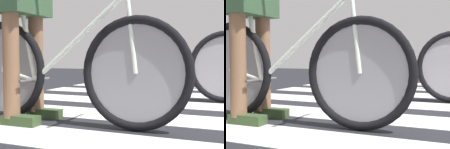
{
  "view_description": "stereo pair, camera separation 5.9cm",
  "coord_description": "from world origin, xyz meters",
  "views": [
    {
      "loc": [
        -0.03,
        -3.0,
        0.49
      ],
      "look_at": [
        -0.97,
        -0.79,
        0.35
      ],
      "focal_mm": 51.15,
      "sensor_mm": 36.0,
      "label": 1
    },
    {
      "loc": [
        0.03,
        -3.0,
        0.49
      ],
      "look_at": [
        -0.97,
        -0.79,
        0.35
      ],
      "focal_mm": 51.15,
      "sensor_mm": 36.0,
      "label": 2
    }
  ],
  "objects": [
    {
      "name": "traffic_cone",
      "position": [
        -2.24,
        -0.48,
        0.25
      ],
      "size": [
        0.42,
        0.42,
        0.48
      ],
      "color": "black",
      "rests_on": "ground"
    },
    {
      "name": "cyclist_1_of_3",
      "position": [
        -1.48,
        -1.16,
        0.69
      ],
      "size": [
        0.32,
        0.41,
        1.03
      ],
      "rotation": [
        0.0,
        0.0,
        0.02
      ],
      "color": "brown",
      "rests_on": "ground"
    },
    {
      "name": "bicycle_1_of_3",
      "position": [
        -1.17,
        -1.16,
        0.41
      ],
      "size": [
        1.74,
        0.52,
        0.93
      ],
      "rotation": [
        0.0,
        0.0,
        0.02
      ],
      "color": "black",
      "rests_on": "ground"
    }
  ]
}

